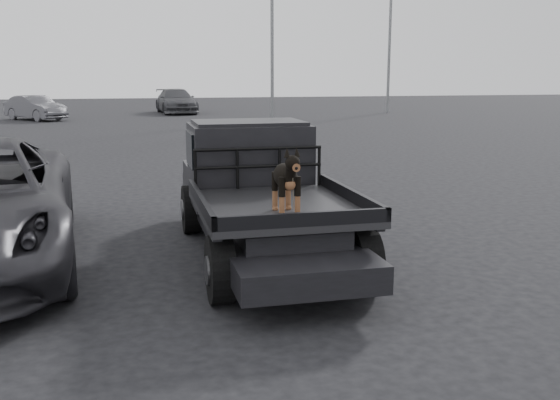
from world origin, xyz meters
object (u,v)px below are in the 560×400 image
object	(u,v)px
distant_car_a	(35,108)
distant_car_b	(176,101)
flatbed_ute	(262,223)
dog	(286,181)

from	to	relation	value
distant_car_a	distant_car_b	size ratio (longest dim) A/B	0.76
distant_car_b	distant_car_a	bearing A→B (deg)	-155.93
flatbed_ute	distant_car_b	bearing A→B (deg)	87.72
dog	distant_car_a	world-z (taller)	dog
flatbed_ute	dog	distance (m)	1.67
flatbed_ute	distant_car_a	bearing A→B (deg)	103.25
dog	distant_car_b	size ratio (longest dim) A/B	0.14
dog	distant_car_a	distance (m)	30.29
dog	distant_car_b	distance (m)	33.94
flatbed_ute	distant_car_b	world-z (taller)	distant_car_b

